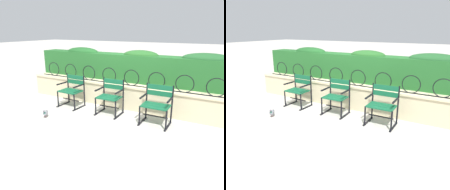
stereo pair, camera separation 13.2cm
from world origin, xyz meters
TOP-DOWN VIEW (x-y plane):
  - ground_plane at (0.00, 0.00)m, footprint 60.00×60.00m
  - stone_wall at (0.00, 0.80)m, footprint 6.25×0.41m
  - iron_arch_fence at (-0.12, 0.72)m, footprint 5.73×0.02m
  - hedge_row at (0.03, 1.24)m, footprint 6.12×0.54m
  - park_chair_left at (-1.34, 0.22)m, footprint 0.63×0.54m
  - park_chair_centre at (-0.14, 0.24)m, footprint 0.60×0.54m
  - park_chair_right at (1.06, 0.20)m, footprint 0.64×0.53m
  - pigeon_near_chairs at (-1.39, -0.77)m, footprint 0.21×0.26m

SIDE VIEW (x-z plane):
  - ground_plane at x=0.00m, z-range 0.00..0.00m
  - pigeon_near_chairs at x=-1.39m, z-range 0.00..0.22m
  - stone_wall at x=0.00m, z-range 0.00..0.65m
  - park_chair_left at x=-1.34m, z-range 0.04..0.89m
  - park_chair_centre at x=-0.14m, z-range 0.03..0.90m
  - park_chair_right at x=1.06m, z-range 0.03..0.91m
  - iron_arch_fence at x=-0.12m, z-range 0.63..1.05m
  - hedge_row at x=0.03m, z-range 0.63..1.51m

